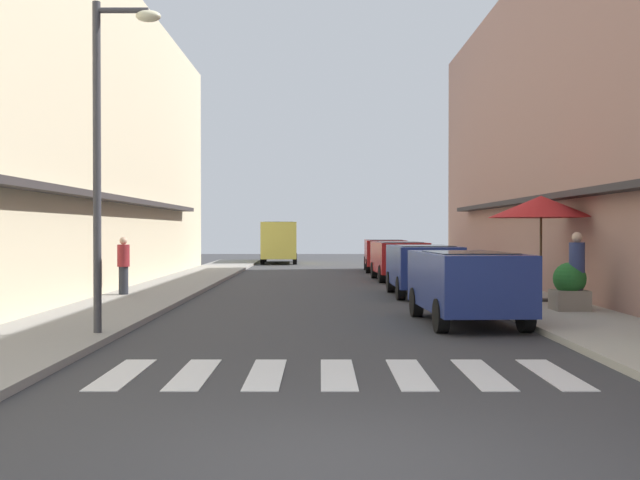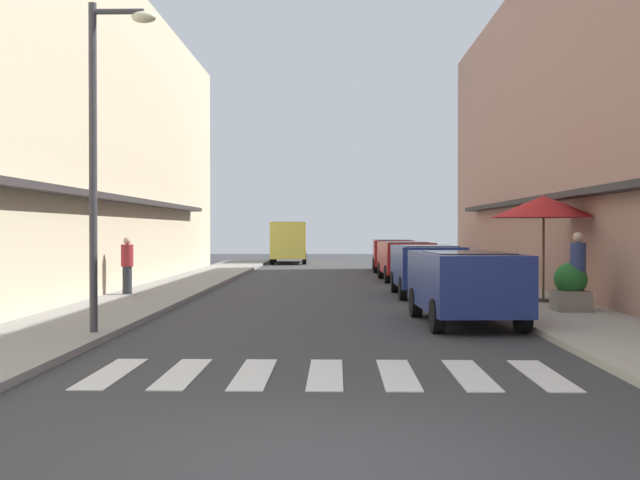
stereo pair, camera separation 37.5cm
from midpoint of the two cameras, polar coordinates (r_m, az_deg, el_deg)
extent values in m
plane|color=#38383A|center=(20.84, 1.34, -4.51)|extent=(80.50, 80.50, 0.00)
cube|color=gray|center=(21.43, -12.31, -4.22)|extent=(2.51, 51.23, 0.12)
cube|color=#ADA899|center=(21.45, 14.97, -4.22)|extent=(2.51, 51.23, 0.12)
cube|color=beige|center=(23.48, -20.89, 7.97)|extent=(5.00, 34.93, 9.76)
cube|color=#332D2D|center=(22.42, -14.33, 3.00)|extent=(0.50, 24.45, 0.16)
cube|color=#332D2D|center=(22.45, 16.99, 2.99)|extent=(0.50, 24.45, 0.16)
cube|color=silver|center=(10.67, -14.24, -9.56)|extent=(0.45, 2.20, 0.01)
cube|color=silver|center=(10.46, -9.14, -9.75)|extent=(0.45, 2.20, 0.01)
cube|color=silver|center=(10.33, -3.88, -9.87)|extent=(0.45, 2.20, 0.01)
cube|color=silver|center=(10.29, 1.48, -9.91)|extent=(0.45, 2.20, 0.01)
cube|color=silver|center=(10.34, 6.83, -9.87)|extent=(0.45, 2.20, 0.01)
cube|color=silver|center=(10.47, 12.09, -9.74)|extent=(0.45, 2.20, 0.01)
cube|color=silver|center=(10.69, 17.16, -9.54)|extent=(0.45, 2.20, 0.01)
cube|color=navy|center=(15.84, 11.36, -2.98)|extent=(1.94, 4.10, 1.13)
cube|color=black|center=(15.62, 11.49, -1.91)|extent=(1.57, 2.32, 0.56)
cylinder|color=black|center=(17.03, 7.74, -4.61)|extent=(0.25, 0.65, 0.64)
cylinder|color=black|center=(17.35, 12.94, -4.53)|extent=(0.25, 0.65, 0.64)
cylinder|color=black|center=(14.43, 9.43, -5.59)|extent=(0.25, 0.65, 0.64)
cylinder|color=black|center=(14.81, 15.51, -5.44)|extent=(0.25, 0.65, 0.64)
cube|color=navy|center=(22.35, 8.37, -1.89)|extent=(1.80, 3.93, 1.13)
cube|color=black|center=(22.15, 8.44, -1.12)|extent=(1.50, 2.21, 0.56)
cylinder|color=black|center=(23.57, 6.02, -3.12)|extent=(0.23, 0.64, 0.64)
cylinder|color=black|center=(23.78, 9.85, -3.10)|extent=(0.23, 0.64, 0.64)
cylinder|color=black|center=(21.01, 6.70, -3.60)|extent=(0.23, 0.64, 0.64)
cylinder|color=black|center=(21.24, 10.98, -3.56)|extent=(0.23, 0.64, 0.64)
cube|color=maroon|center=(29.10, 6.70, -1.27)|extent=(1.89, 4.12, 1.13)
cube|color=black|center=(28.89, 6.74, -0.68)|extent=(1.55, 2.33, 0.56)
cylinder|color=black|center=(30.36, 4.89, -2.25)|extent=(0.24, 0.65, 0.64)
cylinder|color=black|center=(30.56, 7.86, -2.24)|extent=(0.24, 0.65, 0.64)
cylinder|color=black|center=(27.70, 5.43, -2.54)|extent=(0.24, 0.65, 0.64)
cylinder|color=black|center=(27.91, 8.68, -2.52)|extent=(0.24, 0.65, 0.64)
cube|color=maroon|center=(35.44, 5.72, -0.91)|extent=(1.88, 4.27, 1.13)
cube|color=black|center=(35.22, 5.75, -0.43)|extent=(1.54, 2.40, 0.56)
cylinder|color=black|center=(36.82, 4.38, -1.73)|extent=(0.24, 0.65, 0.64)
cylinder|color=black|center=(36.89, 6.85, -1.73)|extent=(0.24, 0.65, 0.64)
cylinder|color=black|center=(34.04, 4.49, -1.93)|extent=(0.24, 0.65, 0.64)
cylinder|color=black|center=(34.12, 7.16, -1.93)|extent=(0.24, 0.65, 0.64)
cube|color=#D8CC4C|center=(44.28, -2.08, 0.01)|extent=(2.16, 5.47, 2.03)
cube|color=black|center=(44.01, -2.10, 0.98)|extent=(1.75, 3.08, 0.56)
cylinder|color=black|center=(46.11, -3.15, -1.23)|extent=(0.24, 0.65, 0.64)
cylinder|color=black|center=(46.08, -0.93, -1.23)|extent=(0.24, 0.65, 0.64)
cylinder|color=black|center=(42.55, -3.33, -1.39)|extent=(0.24, 0.65, 0.64)
cylinder|color=black|center=(42.52, -0.92, -1.39)|extent=(0.24, 0.65, 0.64)
cylinder|color=#38383D|center=(14.00, -15.75, 5.16)|extent=(0.14, 0.14, 5.75)
cylinder|color=#38383D|center=(14.35, -14.00, 16.12)|extent=(0.90, 0.10, 0.10)
ellipsoid|color=beige|center=(14.21, -12.18, 15.86)|extent=(0.44, 0.28, 0.20)
cylinder|color=#262626|center=(20.11, 16.74, -4.30)|extent=(0.48, 0.48, 0.06)
cylinder|color=#4C3823|center=(20.04, 16.76, -1.00)|extent=(0.06, 0.06, 2.38)
cone|color=red|center=(20.04, 16.77, 2.39)|extent=(2.63, 2.63, 0.55)
cube|color=gray|center=(18.01, 18.66, -4.28)|extent=(0.75, 0.75, 0.45)
sphere|color=#236628|center=(17.98, 18.67, -2.76)|extent=(0.73, 0.73, 0.73)
cylinder|color=#282B33|center=(22.07, -13.64, -2.92)|extent=(0.26, 0.26, 0.77)
cylinder|color=maroon|center=(22.03, -13.64, -1.12)|extent=(0.34, 0.34, 0.61)
sphere|color=tan|center=(22.02, -13.65, -0.05)|extent=(0.21, 0.21, 0.21)
cylinder|color=#282B33|center=(17.93, 19.15, -3.67)|extent=(0.26, 0.26, 0.84)
cylinder|color=navy|center=(17.89, 19.16, -1.25)|extent=(0.34, 0.34, 0.67)
sphere|color=tan|center=(17.88, 19.17, 0.19)|extent=(0.23, 0.23, 0.23)
camera|label=1|loc=(0.19, -89.44, 0.01)|focal=43.14mm
camera|label=2|loc=(0.19, 90.56, -0.01)|focal=43.14mm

